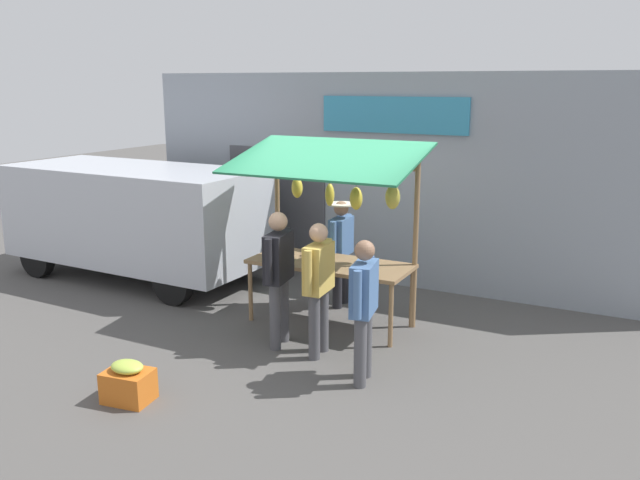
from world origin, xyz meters
TOP-DOWN VIEW (x-y plane):
  - ground_plane at (0.00, 0.00)m, footprint 40.00×40.00m
  - street_backdrop at (0.04, -2.20)m, footprint 9.00×0.30m
  - market_stall at (0.00, -0.04)m, footprint 2.50×1.46m
  - vendor_with_sunhat at (0.20, -0.75)m, footprint 0.41×0.68m
  - shopper_with_shopping_bag at (-0.35, 1.02)m, footprint 0.26×0.70m
  - shopper_in_striped_shirt at (0.23, 0.97)m, footprint 0.30×0.72m
  - shopper_in_grey_tee at (-1.12, 1.44)m, footprint 0.30×0.68m
  - parked_van at (4.07, -0.51)m, footprint 4.44×1.96m
  - produce_crate_near at (0.86, 2.99)m, footprint 0.53×0.43m

SIDE VIEW (x-z plane):
  - ground_plane at x=0.00m, z-range 0.00..0.00m
  - produce_crate_near at x=0.86m, z-range -0.02..0.43m
  - vendor_with_sunhat at x=0.20m, z-range 0.14..1.71m
  - shopper_in_grey_tee at x=-1.12m, z-range 0.12..1.74m
  - shopper_with_shopping_bag at x=-0.35m, z-range 0.13..1.77m
  - shopper_in_striped_shirt at x=0.23m, z-range 0.15..1.86m
  - parked_van at x=4.07m, z-range 0.18..2.06m
  - market_stall at x=0.00m, z-range 0.30..2.79m
  - street_backdrop at x=0.04m, z-range 0.00..3.40m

